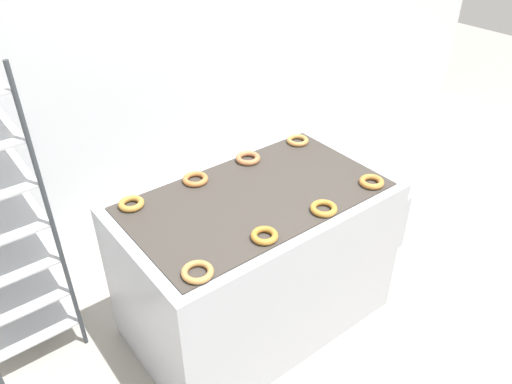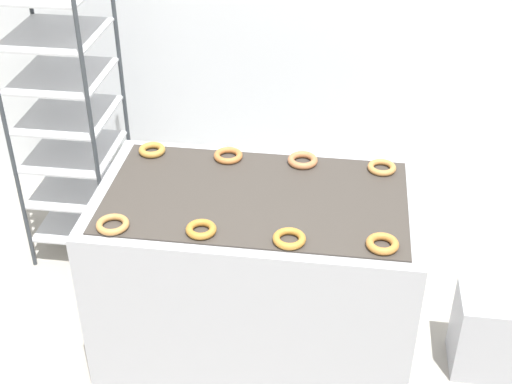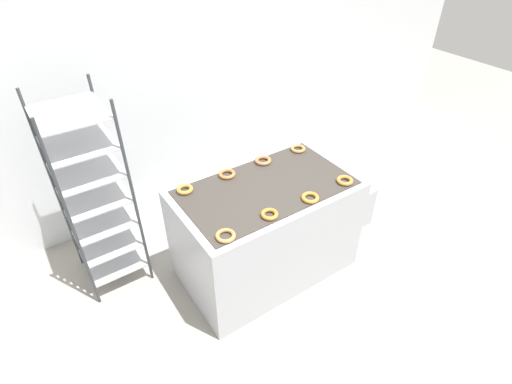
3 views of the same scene
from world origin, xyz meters
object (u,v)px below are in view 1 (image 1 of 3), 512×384
object	(u,v)px
glaze_bin	(378,221)
donut_near_midleft	(264,236)
fryer_machine	(256,261)
donut_far_midleft	(195,179)
donut_near_midright	(324,208)
donut_near_right	(372,182)
donut_near_left	(197,272)
donut_far_left	(131,204)
donut_far_midright	(248,158)
donut_far_right	(298,140)

from	to	relation	value
glaze_bin	donut_near_midleft	distance (m)	1.56
fryer_machine	glaze_bin	size ratio (longest dim) A/B	3.36
donut_far_midleft	donut_near_midleft	bearing A→B (deg)	-90.81
donut_near_midright	donut_near_right	size ratio (longest dim) A/B	1.02
donut_near_left	donut_far_midleft	xyz separation A→B (m)	(0.39, 0.64, 0.00)
donut_far_left	donut_near_right	bearing A→B (deg)	-28.64
fryer_machine	donut_near_left	bearing A→B (deg)	-150.42
donut_near_midright	donut_far_midright	size ratio (longest dim) A/B	0.95
fryer_machine	donut_far_midleft	distance (m)	0.60
donut_near_midleft	donut_far_midleft	world-z (taller)	same
donut_near_midleft	donut_far_left	size ratio (longest dim) A/B	0.98
glaze_bin	donut_near_right	world-z (taller)	donut_near_right
fryer_machine	donut_far_left	world-z (taller)	donut_far_left
donut_near_right	donut_far_midright	world-z (taller)	same
donut_near_midright	donut_far_left	bearing A→B (deg)	139.78
glaze_bin	donut_near_midleft	bearing A→B (deg)	-166.39
fryer_machine	donut_near_midleft	world-z (taller)	donut_near_midleft
donut_near_right	donut_near_left	bearing A→B (deg)	-179.04
donut_far_midleft	donut_far_right	distance (m)	0.75
donut_near_midright	donut_far_left	size ratio (longest dim) A/B	1.04
donut_far_midright	donut_far_midleft	bearing A→B (deg)	-179.39
donut_near_midright	donut_far_midleft	size ratio (longest dim) A/B	0.97
donut_far_midleft	glaze_bin	bearing A→B (deg)	-12.73
donut_near_left	donut_far_left	bearing A→B (deg)	89.70
donut_far_right	donut_near_midright	bearing A→B (deg)	-121.54
donut_near_midright	donut_far_midleft	xyz separation A→B (m)	(-0.37, 0.64, -0.00)
glaze_bin	donut_near_left	distance (m)	1.90
glaze_bin	donut_near_midright	xyz separation A→B (m)	(-0.96, -0.34, 0.73)
donut_near_left	donut_near_right	world-z (taller)	donut_near_right
donut_near_midright	donut_far_right	xyz separation A→B (m)	(0.39, 0.63, -0.00)
fryer_machine	donut_far_midleft	xyz separation A→B (m)	(-0.18, 0.31, 0.48)
donut_near_left	donut_far_midleft	distance (m)	0.75
fryer_machine	donut_near_right	world-z (taller)	donut_near_right
donut_near_midleft	donut_near_midright	size ratio (longest dim) A/B	0.94
donut_far_midleft	donut_far_midright	distance (m)	0.37
fryer_machine	donut_near_right	distance (m)	0.81
donut_far_right	donut_far_midright	bearing A→B (deg)	178.15
donut_near_right	donut_far_midright	size ratio (longest dim) A/B	0.93
glaze_bin	donut_far_right	xyz separation A→B (m)	(-0.57, 0.29, 0.73)
donut_near_midright	donut_far_right	distance (m)	0.74
donut_near_midleft	donut_far_midleft	xyz separation A→B (m)	(0.01, 0.62, -0.00)
donut_far_left	donut_far_midright	distance (m)	0.76
glaze_bin	donut_far_midleft	world-z (taller)	donut_far_midleft
donut_near_midleft	donut_far_left	xyz separation A→B (m)	(-0.38, 0.62, 0.00)
donut_near_left	donut_near_midleft	size ratio (longest dim) A/B	1.08
donut_near_right	donut_far_left	size ratio (longest dim) A/B	1.02
donut_near_midleft	donut_far_midright	size ratio (longest dim) A/B	0.90
donut_near_midright	donut_near_left	bearing A→B (deg)	-179.84
fryer_machine	glaze_bin	distance (m)	1.17
donut_far_midleft	donut_near_left	bearing A→B (deg)	-121.44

